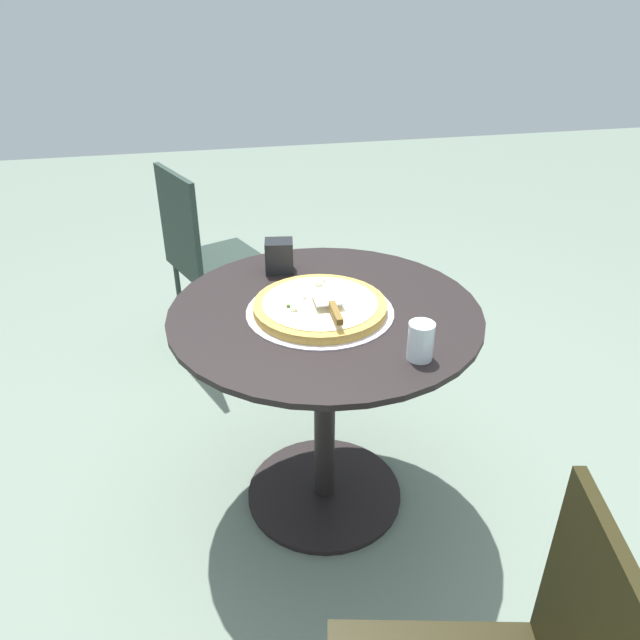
% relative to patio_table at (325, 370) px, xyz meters
% --- Properties ---
extents(ground_plane, '(10.00, 10.00, 0.00)m').
position_rel_patio_table_xyz_m(ground_plane, '(0.00, 0.00, -0.53)').
color(ground_plane, slate).
extents(patio_table, '(0.93, 0.93, 0.75)m').
position_rel_patio_table_xyz_m(patio_table, '(0.00, 0.00, 0.00)').
color(patio_table, black).
rests_on(patio_table, ground).
extents(pizza_on_tray, '(0.43, 0.43, 0.05)m').
position_rel_patio_table_xyz_m(pizza_on_tray, '(0.01, -0.02, 0.23)').
color(pizza_on_tray, silver).
rests_on(pizza_on_tray, patio_table).
extents(pizza_server, '(0.21, 0.08, 0.02)m').
position_rel_patio_table_xyz_m(pizza_server, '(0.08, -0.00, 0.27)').
color(pizza_server, silver).
rests_on(pizza_server, pizza_on_tray).
extents(drinking_cup, '(0.07, 0.07, 0.10)m').
position_rel_patio_table_xyz_m(drinking_cup, '(0.31, 0.18, 0.27)').
color(drinking_cup, silver).
rests_on(drinking_cup, patio_table).
extents(napkin_dispenser, '(0.09, 0.10, 0.11)m').
position_rel_patio_table_xyz_m(napkin_dispenser, '(-0.29, -0.09, 0.27)').
color(napkin_dispenser, black).
rests_on(napkin_dispenser, patio_table).
extents(patio_chair_near, '(0.49, 0.49, 0.89)m').
position_rel_patio_table_xyz_m(patio_chair_near, '(-1.06, -0.33, -0.01)').
color(patio_chair_near, '#22312B').
rests_on(patio_chair_near, ground).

